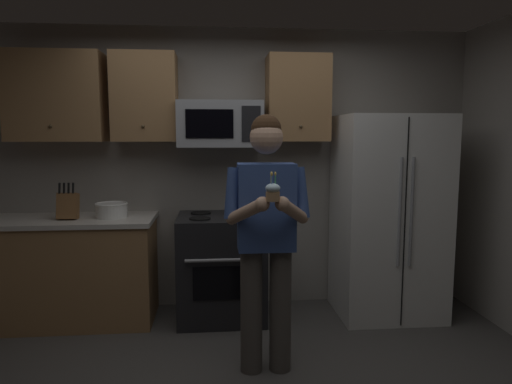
{
  "coord_description": "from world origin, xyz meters",
  "views": [
    {
      "loc": [
        -0.21,
        -2.64,
        1.62
      ],
      "look_at": [
        0.07,
        0.38,
        1.25
      ],
      "focal_mm": 32.35,
      "sensor_mm": 36.0,
      "label": 1
    }
  ],
  "objects_px": {
    "refrigerator": "(388,216)",
    "cupcake": "(273,192)",
    "oven_range": "(222,267)",
    "person": "(266,230)",
    "knife_block": "(68,206)",
    "bowl_large_white": "(111,210)",
    "microwave": "(220,124)"
  },
  "relations": [
    {
      "from": "cupcake",
      "to": "refrigerator",
      "type": "bearing_deg",
      "value": 46.5
    },
    {
      "from": "knife_block",
      "to": "microwave",
      "type": "bearing_deg",
      "value": 6.59
    },
    {
      "from": "knife_block",
      "to": "bowl_large_white",
      "type": "xyz_separation_m",
      "value": [
        0.35,
        0.04,
        -0.05
      ]
    },
    {
      "from": "microwave",
      "to": "cupcake",
      "type": "relative_size",
      "value": 4.26
    },
    {
      "from": "refrigerator",
      "to": "knife_block",
      "type": "distance_m",
      "value": 2.79
    },
    {
      "from": "oven_range",
      "to": "bowl_large_white",
      "type": "relative_size",
      "value": 3.39
    },
    {
      "from": "microwave",
      "to": "bowl_large_white",
      "type": "bearing_deg",
      "value": -173.61
    },
    {
      "from": "oven_range",
      "to": "bowl_large_white",
      "type": "xyz_separation_m",
      "value": [
        -0.94,
        0.01,
        0.53
      ]
    },
    {
      "from": "microwave",
      "to": "cupcake",
      "type": "bearing_deg",
      "value": -78.72
    },
    {
      "from": "refrigerator",
      "to": "cupcake",
      "type": "xyz_separation_m",
      "value": [
        -1.21,
        -1.28,
        0.39
      ]
    },
    {
      "from": "oven_range",
      "to": "cupcake",
      "type": "xyz_separation_m",
      "value": [
        0.29,
        -1.32,
        0.83
      ]
    },
    {
      "from": "person",
      "to": "cupcake",
      "type": "relative_size",
      "value": 10.13
    },
    {
      "from": "oven_range",
      "to": "person",
      "type": "xyz_separation_m",
      "value": [
        0.29,
        -0.99,
        0.53
      ]
    },
    {
      "from": "oven_range",
      "to": "bowl_large_white",
      "type": "bearing_deg",
      "value": 179.14
    },
    {
      "from": "microwave",
      "to": "knife_block",
      "type": "height_order",
      "value": "microwave"
    },
    {
      "from": "bowl_large_white",
      "to": "person",
      "type": "distance_m",
      "value": 1.58
    },
    {
      "from": "knife_block",
      "to": "person",
      "type": "bearing_deg",
      "value": -31.36
    },
    {
      "from": "bowl_large_white",
      "to": "person",
      "type": "height_order",
      "value": "person"
    },
    {
      "from": "refrigerator",
      "to": "knife_block",
      "type": "relative_size",
      "value": 5.63
    },
    {
      "from": "knife_block",
      "to": "oven_range",
      "type": "bearing_deg",
      "value": 1.31
    },
    {
      "from": "knife_block",
      "to": "bowl_large_white",
      "type": "distance_m",
      "value": 0.35
    },
    {
      "from": "oven_range",
      "to": "knife_block",
      "type": "relative_size",
      "value": 2.91
    },
    {
      "from": "refrigerator",
      "to": "bowl_large_white",
      "type": "relative_size",
      "value": 6.54
    },
    {
      "from": "refrigerator",
      "to": "bowl_large_white",
      "type": "xyz_separation_m",
      "value": [
        -2.44,
        0.05,
        0.09
      ]
    },
    {
      "from": "oven_range",
      "to": "bowl_large_white",
      "type": "distance_m",
      "value": 1.08
    },
    {
      "from": "refrigerator",
      "to": "oven_range",
      "type": "bearing_deg",
      "value": 178.5
    },
    {
      "from": "person",
      "to": "cupcake",
      "type": "distance_m",
      "value": 0.44
    },
    {
      "from": "oven_range",
      "to": "cupcake",
      "type": "height_order",
      "value": "cupcake"
    },
    {
      "from": "bowl_large_white",
      "to": "cupcake",
      "type": "bearing_deg",
      "value": -47.35
    },
    {
      "from": "refrigerator",
      "to": "cupcake",
      "type": "bearing_deg",
      "value": -133.5
    },
    {
      "from": "refrigerator",
      "to": "cupcake",
      "type": "height_order",
      "value": "refrigerator"
    },
    {
      "from": "knife_block",
      "to": "person",
      "type": "relative_size",
      "value": 0.18
    }
  ]
}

